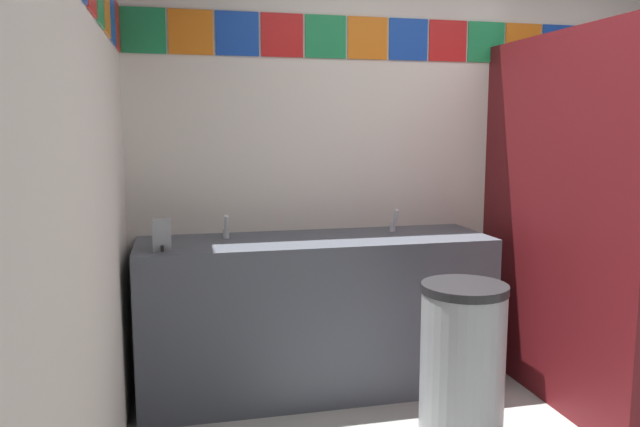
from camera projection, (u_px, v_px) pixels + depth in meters
name	position (u px, v px, depth m)	size (l,w,h in m)	color
wall_back	(441.00, 161.00, 3.89)	(3.83, 0.09, 2.54)	silver
wall_side	(70.00, 198.00, 1.86)	(0.09, 3.20, 2.54)	silver
vanity_counter	(316.00, 313.00, 3.48)	(1.95, 0.58, 0.88)	#4C515B
faucet_left	(226.00, 229.00, 3.39)	(0.04, 0.10, 0.14)	silver
faucet_right	(394.00, 223.00, 3.61)	(0.04, 0.10, 0.14)	silver
soap_dispenser	(162.00, 235.00, 3.06)	(0.09, 0.09, 0.16)	gray
stall_divider	(610.00, 228.00, 3.09)	(0.92, 1.39, 1.98)	maroon
toilet	(608.00, 321.00, 3.81)	(0.39, 0.49, 0.74)	white
trash_bin	(462.00, 365.00, 2.87)	(0.40, 0.40, 0.78)	#999EA3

